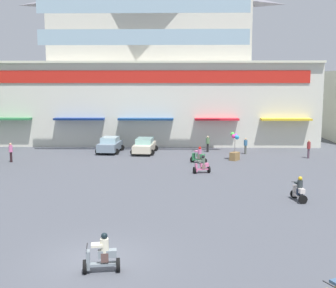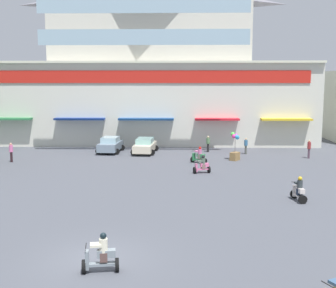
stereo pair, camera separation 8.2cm
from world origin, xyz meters
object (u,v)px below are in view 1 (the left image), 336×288
object	(u,v)px
scooter_rider_2	(299,191)
pedestrian_3	(208,143)
scooter_rider_8	(102,256)
pedestrian_0	(309,148)
pedestrian_1	(246,145)
scooter_rider_6	(199,156)
balloon_vendor_cart	(235,148)
pedestrian_2	(11,151)
parked_car_1	(145,146)
parked_car_0	(110,145)
scooter_rider_4	(202,166)

from	to	relation	value
scooter_rider_2	pedestrian_3	xyz separation A→B (m)	(-4.29, 18.10, 0.30)
scooter_rider_8	pedestrian_0	size ratio (longest dim) A/B	0.89
pedestrian_1	pedestrian_3	xyz separation A→B (m)	(-3.64, 1.16, 0.03)
scooter_rider_2	scooter_rider_6	distance (m)	13.18
pedestrian_1	balloon_vendor_cart	distance (m)	3.75
pedestrian_0	pedestrian_1	size ratio (longest dim) A/B	1.09
pedestrian_2	scooter_rider_6	bearing A→B (deg)	-0.48
pedestrian_2	parked_car_1	bearing A→B (deg)	24.08
parked_car_1	scooter_rider_6	size ratio (longest dim) A/B	3.07
scooter_rider_8	pedestrian_0	bearing A→B (deg)	58.77
scooter_rider_2	pedestrian_2	distance (m)	25.26
pedestrian_0	parked_car_0	bearing A→B (deg)	171.14
balloon_vendor_cart	pedestrian_3	bearing A→B (deg)	115.01
scooter_rider_2	scooter_rider_8	xyz separation A→B (m)	(-10.17, -10.14, 0.01)
pedestrian_0	pedestrian_3	bearing A→B (deg)	159.41
parked_car_0	scooter_rider_4	bearing A→B (deg)	-48.14
pedestrian_1	scooter_rider_2	bearing A→B (deg)	-87.81
scooter_rider_4	scooter_rider_6	xyz separation A→B (m)	(-0.07, 4.13, 0.04)
parked_car_1	pedestrian_0	bearing A→B (deg)	-9.59
pedestrian_0	pedestrian_3	distance (m)	9.78
parked_car_0	scooter_rider_2	size ratio (longest dim) A/B	2.72
parked_car_0	parked_car_1	xyz separation A→B (m)	(3.52, -0.35, -0.02)
pedestrian_2	pedestrian_3	xyz separation A→B (m)	(17.86, 5.97, -0.05)
scooter_rider_2	scooter_rider_4	world-z (taller)	scooter_rider_2
scooter_rider_6	pedestrian_0	world-z (taller)	pedestrian_0
scooter_rider_2	scooter_rider_6	size ratio (longest dim) A/B	1.03
pedestrian_2	scooter_rider_4	bearing A→B (deg)	-14.31
parked_car_1	scooter_rider_2	world-z (taller)	scooter_rider_2
parked_car_0	pedestrian_0	size ratio (longest dim) A/B	2.41
pedestrian_3	balloon_vendor_cart	bearing A→B (deg)	-64.99
parked_car_0	balloon_vendor_cart	size ratio (longest dim) A/B	1.62
parked_car_0	scooter_rider_2	world-z (taller)	parked_car_0
parked_car_0	pedestrian_0	distance (m)	19.26
parked_car_1	pedestrian_1	bearing A→B (deg)	-1.95
parked_car_1	pedestrian_2	xyz separation A→B (m)	(-11.51, -5.15, 0.23)
pedestrian_0	pedestrian_3	world-z (taller)	pedestrian_0
scooter_rider_2	pedestrian_0	bearing A→B (deg)	71.64
parked_car_1	pedestrian_1	distance (m)	10.00
pedestrian_1	parked_car_0	bearing A→B (deg)	177.09
parked_car_0	scooter_rider_4	size ratio (longest dim) A/B	2.93
parked_car_0	parked_car_1	size ratio (longest dim) A/B	0.91
pedestrian_0	pedestrian_3	xyz separation A→B (m)	(-9.16, 3.44, -0.06)
scooter_rider_2	scooter_rider_6	xyz separation A→B (m)	(-5.48, 11.99, -0.01)
scooter_rider_4	pedestrian_2	xyz separation A→B (m)	(-16.74, 4.27, 0.41)
scooter_rider_2	pedestrian_3	bearing A→B (deg)	103.34
parked_car_1	balloon_vendor_cart	world-z (taller)	balloon_vendor_cart
scooter_rider_6	pedestrian_0	bearing A→B (deg)	14.46
parked_car_0	scooter_rider_2	bearing A→B (deg)	-51.21
balloon_vendor_cart	pedestrian_1	bearing A→B (deg)	66.30
scooter_rider_6	balloon_vendor_cart	bearing A→B (deg)	24.52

